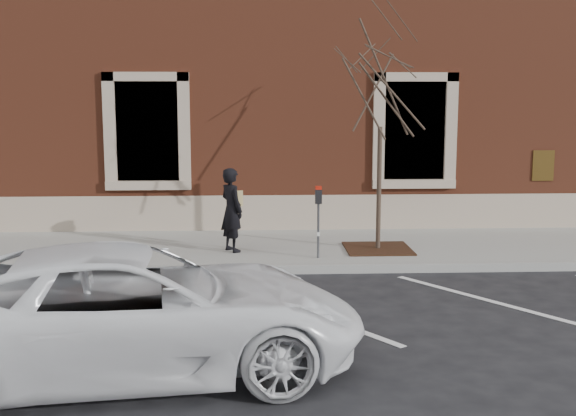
{
  "coord_description": "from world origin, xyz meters",
  "views": [
    {
      "loc": [
        -0.61,
        -12.72,
        3.15
      ],
      "look_at": [
        0.0,
        0.6,
        1.1
      ],
      "focal_mm": 45.0,
      "sensor_mm": 36.0,
      "label": 1
    }
  ],
  "objects_px": {
    "sapling": "(381,92)",
    "white_truck": "(132,311)",
    "parking_meter": "(318,208)",
    "man": "(232,210)"
  },
  "relations": [
    {
      "from": "man",
      "to": "white_truck",
      "type": "distance_m",
      "value": 6.01
    },
    {
      "from": "sapling",
      "to": "white_truck",
      "type": "distance_m",
      "value": 7.53
    },
    {
      "from": "parking_meter",
      "to": "sapling",
      "type": "relative_size",
      "value": 0.31
    },
    {
      "from": "parking_meter",
      "to": "white_truck",
      "type": "distance_m",
      "value": 5.86
    },
    {
      "from": "sapling",
      "to": "parking_meter",
      "type": "bearing_deg",
      "value": -150.4
    },
    {
      "from": "man",
      "to": "sapling",
      "type": "height_order",
      "value": "sapling"
    },
    {
      "from": "sapling",
      "to": "white_truck",
      "type": "xyz_separation_m",
      "value": [
        -3.86,
        -5.96,
        -2.51
      ]
    },
    {
      "from": "man",
      "to": "white_truck",
      "type": "bearing_deg",
      "value": 137.66
    },
    {
      "from": "parking_meter",
      "to": "white_truck",
      "type": "bearing_deg",
      "value": -100.39
    },
    {
      "from": "man",
      "to": "parking_meter",
      "type": "distance_m",
      "value": 1.78
    }
  ]
}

